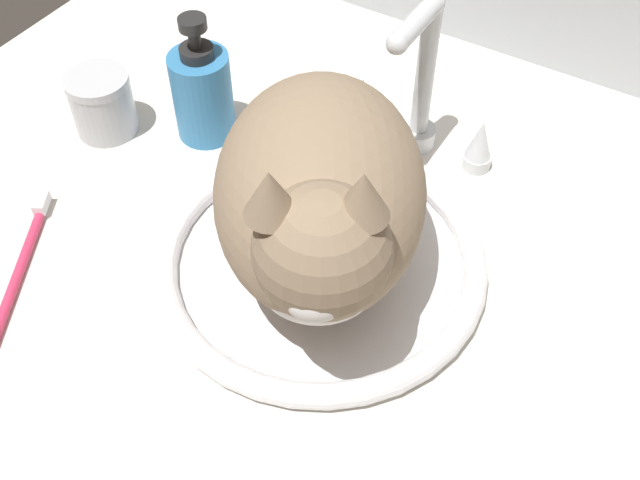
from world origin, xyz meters
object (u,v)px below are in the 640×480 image
(sink_basin, at_px, (320,260))
(metal_jar, at_px, (101,105))
(toothbrush, at_px, (21,265))
(soap_pump_bottle, at_px, (202,92))
(faucet, at_px, (420,95))
(cat, at_px, (319,201))

(sink_basin, bearing_deg, metal_jar, 171.44)
(toothbrush, bearing_deg, sink_basin, 31.74)
(soap_pump_bottle, bearing_deg, metal_jar, -149.99)
(faucet, distance_m, toothbrush, 0.44)
(faucet, relative_size, metal_jar, 2.62)
(metal_jar, height_order, toothbrush, metal_jar)
(cat, xyz_separation_m, soap_pump_bottle, (-0.22, 0.12, -0.06))
(cat, distance_m, metal_jar, 0.34)
(metal_jar, xyz_separation_m, soap_pump_bottle, (0.10, 0.06, 0.02))
(sink_basin, relative_size, soap_pump_bottle, 2.17)
(sink_basin, distance_m, toothbrush, 0.29)
(metal_jar, relative_size, toothbrush, 0.41)
(cat, height_order, toothbrush, cat)
(sink_basin, relative_size, cat, 0.95)
(sink_basin, relative_size, faucet, 1.71)
(faucet, height_order, metal_jar, faucet)
(faucet, relative_size, toothbrush, 1.08)
(toothbrush, bearing_deg, soap_pump_bottle, 82.89)
(sink_basin, bearing_deg, faucet, 90.00)
(metal_jar, bearing_deg, cat, -11.11)
(soap_pump_bottle, bearing_deg, cat, -28.56)
(faucet, bearing_deg, soap_pump_bottle, -155.46)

